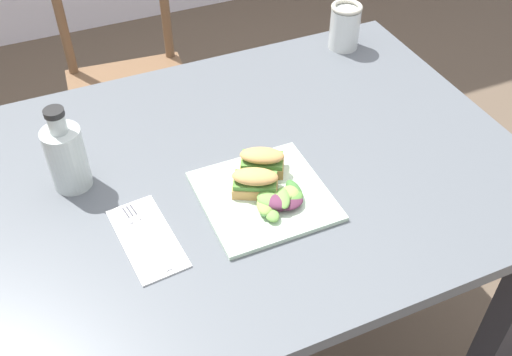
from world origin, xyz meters
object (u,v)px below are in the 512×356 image
Objects in this scene: chair_wooden_far at (129,85)px; sandwich_half_back at (262,161)px; mason_jar_iced_tea at (345,28)px; bottle_cold_brew at (67,160)px; dining_table at (259,206)px; sandwich_half_front at (255,182)px; plate_lunch at (264,196)px; fork_on_napkin at (143,231)px.

chair_wooden_far is 8.38× the size of sandwich_half_back.
sandwich_half_back is 0.85× the size of mason_jar_iced_tea.
sandwich_half_back is 0.56m from mason_jar_iced_tea.
bottle_cold_brew is (-0.27, -0.75, 0.36)m from chair_wooden_far.
sandwich_half_front reaches higher than dining_table.
plate_lunch is 0.04m from sandwich_half_front.
dining_table is 6.05× the size of fork_on_napkin.
bottle_cold_brew reaches higher than fork_on_napkin.
fork_on_napkin is (-0.27, -0.06, -0.03)m from sandwich_half_back.
fork_on_napkin is at bearing -178.33° from sandwich_half_front.
sandwich_half_back is at bearing 12.12° from fork_on_napkin.
bottle_cold_brew is (-0.38, 0.09, 0.20)m from dining_table.
dining_table is at bearing 70.78° from plate_lunch.
sandwich_half_back is at bearing -19.64° from bottle_cold_brew.
fork_on_napkin is at bearing 178.75° from plate_lunch.
sandwich_half_front is at bearing -126.46° from sandwich_half_back.
bottle_cold_brew is at bearing 116.32° from fork_on_napkin.
chair_wooden_far is 7.11× the size of mason_jar_iced_tea.
bottle_cold_brew is at bearing -161.90° from mason_jar_iced_tea.
fork_on_napkin is at bearing -63.68° from bottle_cold_brew.
dining_table is 0.18m from plate_lunch.
chair_wooden_far is at bearing 93.70° from sandwich_half_front.
bottle_cold_brew is (-0.34, 0.19, 0.06)m from plate_lunch.
bottle_cold_brew is 0.82m from mason_jar_iced_tea.
dining_table is 9.18× the size of mason_jar_iced_tea.
bottle_cold_brew is (-0.37, 0.13, 0.03)m from sandwich_half_back.
plate_lunch reaches higher than dining_table.
sandwich_half_back reaches higher than fork_on_napkin.
chair_wooden_far is at bearing 70.29° from bottle_cold_brew.
bottle_cold_brew is at bearing 160.36° from sandwich_half_back.
fork_on_napkin is 0.99× the size of bottle_cold_brew.
sandwich_half_front is 0.38m from bottle_cold_brew.
plate_lunch is 0.40m from bottle_cold_brew.
bottle_cold_brew is at bearing -109.71° from chair_wooden_far.
bottle_cold_brew is at bearing 150.92° from sandwich_half_front.
chair_wooden_far reaches higher than fork_on_napkin.
sandwich_half_back is (-0.01, -0.04, 0.17)m from dining_table.
chair_wooden_far reaches higher than sandwich_half_front.
plate_lunch is at bearing -85.49° from chair_wooden_far.
mason_jar_iced_tea is (0.78, 0.25, -0.01)m from bottle_cold_brew.
dining_table is at bearing -13.75° from bottle_cold_brew.
sandwich_half_front is 0.85× the size of mason_jar_iced_tea.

